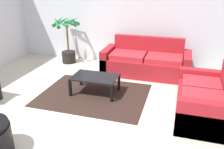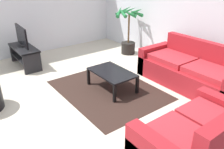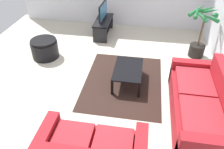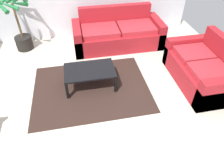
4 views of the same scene
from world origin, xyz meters
The scene contains 8 objects.
ground_plane centered at (0.00, 0.00, 0.00)m, with size 6.60×6.60×0.00m, color beige.
couch_main centered at (0.96, 2.28, 0.30)m, with size 2.15×0.90×0.90m.
tv_stand centered at (-2.14, -0.11, 0.32)m, with size 1.10×0.45×0.49m.
tv centered at (-2.14, -0.11, 0.76)m, with size 0.84×0.10×0.51m.
coffee_table centered at (0.12, 0.89, 0.33)m, with size 0.94×0.60×0.38m.
area_rug centered at (0.12, 0.79, 0.00)m, with size 2.20×1.70×0.01m, color black.
potted_palm centered at (-1.33, 2.55, 0.60)m, with size 0.76×0.74×1.32m.
ottoman centered at (-0.62, -1.36, 0.24)m, with size 0.68×0.68×0.49m.
Camera 3 is at (4.03, 1.19, 3.12)m, focal length 35.52 mm.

